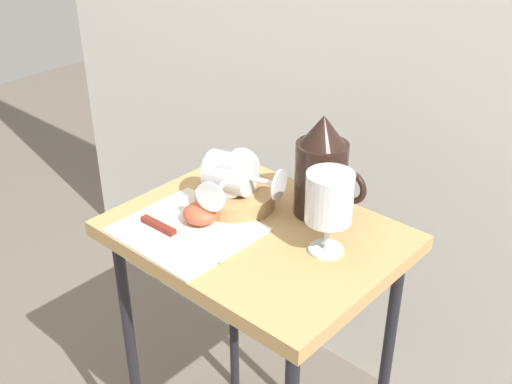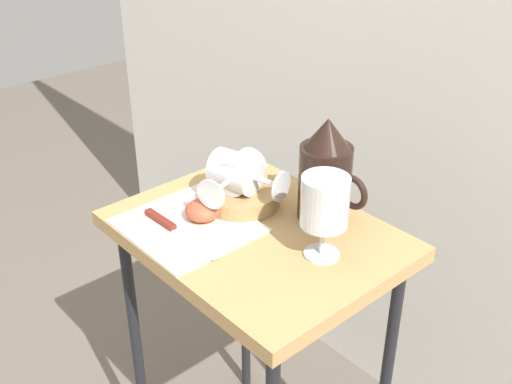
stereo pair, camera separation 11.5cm
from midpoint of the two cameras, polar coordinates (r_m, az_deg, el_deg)
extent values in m
cube|color=white|center=(1.41, 17.01, 13.54)|extent=(2.40, 0.03, 1.96)
cube|color=tan|center=(1.20, 2.75, -4.04)|extent=(0.53, 0.40, 0.03)
cylinder|color=black|center=(1.47, -8.49, -13.97)|extent=(0.02, 0.02, 0.66)
cylinder|color=black|center=(1.62, 1.08, -8.88)|extent=(0.02, 0.02, 0.66)
cube|color=silver|center=(1.20, -3.43, -3.13)|extent=(0.24, 0.22, 0.00)
cylinder|color=#AD8451|center=(1.26, 1.20, -0.41)|extent=(0.16, 0.16, 0.03)
cylinder|color=black|center=(1.21, 8.96, 0.79)|extent=(0.10, 0.10, 0.15)
cylinder|color=#B23819|center=(1.22, 8.85, -0.43)|extent=(0.09, 0.09, 0.08)
cone|color=black|center=(1.16, 9.34, 5.23)|extent=(0.09, 0.09, 0.06)
torus|color=black|center=(1.17, 11.53, -0.11)|extent=(0.07, 0.01, 0.07)
cylinder|color=silver|center=(1.13, 8.88, -5.65)|extent=(0.06, 0.06, 0.00)
cylinder|color=silver|center=(1.11, 9.01, -4.28)|extent=(0.01, 0.01, 0.06)
cylinder|color=silver|center=(1.07, 9.32, -0.93)|extent=(0.08, 0.08, 0.09)
cylinder|color=#B23819|center=(1.08, 9.23, -1.84)|extent=(0.07, 0.07, 0.05)
cylinder|color=silver|center=(1.23, 0.79, 1.79)|extent=(0.10, 0.10, 0.08)
cylinder|color=silver|center=(1.20, 3.75, 0.86)|extent=(0.06, 0.02, 0.01)
cylinder|color=silver|center=(1.18, 5.08, 0.44)|extent=(0.02, 0.06, 0.06)
cylinder|color=silver|center=(1.24, 1.24, 1.77)|extent=(0.09, 0.10, 0.07)
cylinder|color=silver|center=(1.18, -0.46, 0.38)|extent=(0.03, 0.06, 0.01)
cylinder|color=silver|center=(1.16, -1.27, -0.28)|extent=(0.06, 0.02, 0.06)
ellipsoid|color=#C15133|center=(1.20, -2.11, -1.73)|extent=(0.07, 0.07, 0.04)
cube|color=silver|center=(1.14, -2.71, -4.82)|extent=(0.12, 0.02, 0.00)
cube|color=maroon|center=(1.20, -5.96, -2.59)|extent=(0.09, 0.02, 0.01)
camera|label=1|loc=(0.06, -87.14, 1.62)|focal=44.21mm
camera|label=2|loc=(0.06, 92.86, -1.62)|focal=44.21mm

